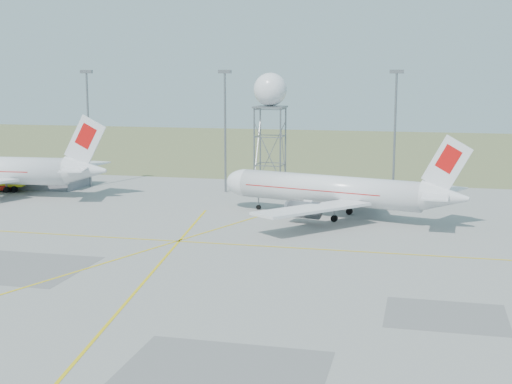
% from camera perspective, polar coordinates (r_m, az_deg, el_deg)
% --- Properties ---
extents(ground, '(400.00, 400.00, 0.00)m').
position_cam_1_polar(ground, '(57.68, -10.96, -10.99)').
color(ground, gray).
rests_on(ground, ground).
extents(grass_strip, '(400.00, 120.00, 0.03)m').
position_cam_1_polar(grass_strip, '(191.46, 6.53, 3.47)').
color(grass_strip, '#586C3B').
rests_on(grass_strip, ground).
extents(building_grey, '(19.00, 10.00, 3.90)m').
position_cam_1_polar(building_grey, '(133.04, -17.36, 1.29)').
color(building_grey, gray).
rests_on(building_grey, ground).
extents(mast_a, '(2.20, 0.50, 20.50)m').
position_cam_1_polar(mast_a, '(128.99, -13.29, 5.74)').
color(mast_a, slate).
rests_on(mast_a, ground).
extents(mast_b, '(2.20, 0.50, 20.50)m').
position_cam_1_polar(mast_b, '(119.89, -2.49, 5.71)').
color(mast_b, slate).
rests_on(mast_b, ground).
extents(mast_c, '(2.20, 0.50, 20.50)m').
position_cam_1_polar(mast_c, '(115.42, 11.07, 5.40)').
color(mast_c, slate).
rests_on(mast_c, ground).
extents(airliner_main, '(35.59, 33.84, 12.25)m').
position_cam_1_polar(airliner_main, '(99.95, 6.17, 0.10)').
color(airliner_main, silver).
rests_on(airliner_main, ground).
extents(radar_tower, '(5.54, 5.54, 20.04)m').
position_cam_1_polar(radar_tower, '(119.64, 1.14, 5.31)').
color(radar_tower, slate).
rests_on(radar_tower, ground).
extents(fire_truck, '(9.38, 5.18, 3.57)m').
position_cam_1_polar(fire_truck, '(129.54, -19.81, 0.83)').
color(fire_truck, yellow).
rests_on(fire_truck, ground).
extents(baggage_tug, '(2.15, 1.75, 1.62)m').
position_cam_1_polar(baggage_tug, '(128.62, -19.60, 0.29)').
color(baggage_tug, '#B3170C').
rests_on(baggage_tug, ground).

